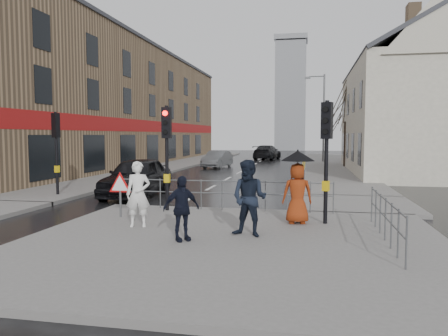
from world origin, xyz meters
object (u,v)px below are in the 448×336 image
at_px(pedestrian_b, 249,198).
at_px(pedestrian_a, 138,194).
at_px(pedestrian_d, 181,208).
at_px(pedestrian_with_umbrella, 297,184).
at_px(car_mid, 217,159).
at_px(car_parked, 137,177).

bearing_deg(pedestrian_b, pedestrian_a, -175.27).
bearing_deg(pedestrian_d, pedestrian_with_umbrella, 4.81).
relative_size(pedestrian_a, pedestrian_with_umbrella, 0.87).
bearing_deg(pedestrian_a, car_mid, 80.85).
relative_size(pedestrian_b, car_parked, 0.38).
xyz_separation_m(pedestrian_b, car_mid, (-5.74, 23.36, -0.40)).
bearing_deg(pedestrian_with_umbrella, pedestrian_d, -135.70).
xyz_separation_m(pedestrian_a, car_mid, (-2.66, 22.81, -0.35)).
bearing_deg(pedestrian_b, car_parked, 144.40).
height_order(pedestrian_a, pedestrian_b, pedestrian_b).
distance_m(car_parked, car_mid, 16.43).
height_order(pedestrian_d, car_mid, pedestrian_d).
bearing_deg(car_mid, pedestrian_b, -69.66).
distance_m(pedestrian_b, car_mid, 24.06).
distance_m(pedestrian_a, pedestrian_d, 2.05).
bearing_deg(car_parked, pedestrian_b, -52.00).
distance_m(pedestrian_a, pedestrian_b, 3.12).
xyz_separation_m(pedestrian_a, car_parked, (-2.66, 6.39, -0.19)).
bearing_deg(pedestrian_a, pedestrian_with_umbrella, 0.66).
xyz_separation_m(pedestrian_with_umbrella, pedestrian_d, (-2.59, -2.52, -0.35)).
relative_size(pedestrian_d, car_parked, 0.31).
xyz_separation_m(pedestrian_a, pedestrian_with_umbrella, (4.17, 1.23, 0.23)).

